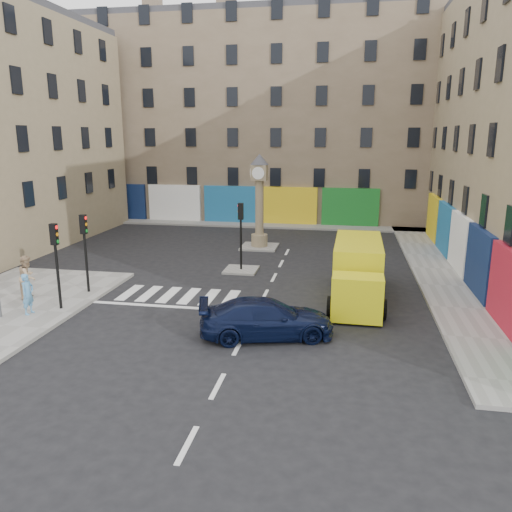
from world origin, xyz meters
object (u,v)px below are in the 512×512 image
(pedestrian_tan, at_px, (28,277))
(clock_pillar, at_px, (259,195))
(yellow_van, at_px, (357,271))
(traffic_light_island, at_px, (241,225))
(traffic_light_left_far, at_px, (85,241))
(traffic_light_left_near, at_px, (56,252))
(pedestrian_blue, at_px, (28,294))
(navy_sedan, at_px, (267,318))

(pedestrian_tan, bearing_deg, clock_pillar, -47.94)
(yellow_van, bearing_deg, traffic_light_island, 151.37)
(traffic_light_left_far, height_order, yellow_van, traffic_light_left_far)
(yellow_van, xyz_separation_m, pedestrian_tan, (-14.77, -3.17, -0.13))
(clock_pillar, bearing_deg, traffic_light_left_far, -118.94)
(traffic_light_left_far, relative_size, traffic_light_island, 1.00)
(traffic_light_left_near, height_order, yellow_van, traffic_light_left_near)
(traffic_light_island, distance_m, pedestrian_blue, 11.37)
(yellow_van, relative_size, pedestrian_tan, 3.58)
(clock_pillar, bearing_deg, pedestrian_blue, -116.24)
(traffic_light_island, relative_size, yellow_van, 0.52)
(traffic_light_left_far, bearing_deg, navy_sedan, -21.19)
(traffic_light_island, relative_size, clock_pillar, 0.61)
(traffic_light_left_far, relative_size, clock_pillar, 0.61)
(traffic_light_left_far, bearing_deg, yellow_van, 8.23)
(traffic_light_island, bearing_deg, yellow_van, -29.70)
(traffic_light_left_far, bearing_deg, clock_pillar, 61.06)
(traffic_light_left_far, xyz_separation_m, pedestrian_blue, (-0.92, -3.25, -1.61))
(traffic_light_left_far, relative_size, navy_sedan, 0.74)
(traffic_light_left_near, bearing_deg, pedestrian_tan, 154.47)
(yellow_van, distance_m, pedestrian_blue, 14.42)
(clock_pillar, xyz_separation_m, navy_sedan, (2.86, -14.95, -2.82))
(traffic_light_island, height_order, pedestrian_blue, traffic_light_island)
(traffic_light_island, xyz_separation_m, navy_sedan, (2.86, -8.95, -1.86))
(traffic_light_island, bearing_deg, pedestrian_tan, -141.51)
(navy_sedan, distance_m, pedestrian_tan, 11.57)
(traffic_light_left_near, bearing_deg, traffic_light_left_far, 90.00)
(navy_sedan, bearing_deg, pedestrian_blue, 73.30)
(traffic_light_island, height_order, pedestrian_tan, traffic_light_island)
(yellow_van, bearing_deg, pedestrian_tan, -166.81)
(navy_sedan, bearing_deg, clock_pillar, -4.14)
(traffic_light_left_near, distance_m, yellow_van, 13.33)
(traffic_light_island, xyz_separation_m, pedestrian_blue, (-7.22, -8.65, -1.58))
(navy_sedan, bearing_deg, traffic_light_left_far, 53.84)
(yellow_van, distance_m, pedestrian_tan, 15.11)
(traffic_light_island, bearing_deg, clock_pillar, 90.00)
(yellow_van, relative_size, pedestrian_blue, 4.13)
(traffic_light_left_near, bearing_deg, clock_pillar, 65.45)
(traffic_light_left_far, distance_m, pedestrian_blue, 3.74)
(traffic_light_island, relative_size, pedestrian_tan, 1.86)
(traffic_light_left_near, bearing_deg, pedestrian_blue, -137.27)
(clock_pillar, bearing_deg, traffic_light_left_near, -114.55)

